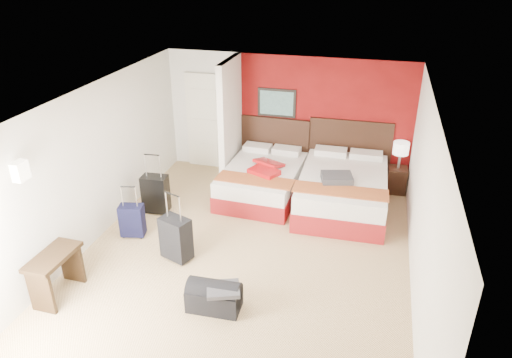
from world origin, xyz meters
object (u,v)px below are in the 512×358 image
(table_lamp, at_px, (400,155))
(suitcase_black, at_px, (156,195))
(duffel_bag, at_px, (214,297))
(suitcase_charcoal, at_px, (176,240))
(bed_right, at_px, (342,191))
(bed_left, at_px, (262,181))
(nightstand, at_px, (396,180))
(red_suitcase_open, at_px, (266,168))
(desk, at_px, (57,275))
(suitcase_navy, at_px, (132,222))

(table_lamp, xyz_separation_m, suitcase_black, (-4.22, -1.93, -0.44))
(duffel_bag, bearing_deg, suitcase_charcoal, 133.13)
(suitcase_charcoal, bearing_deg, bed_right, 65.12)
(bed_left, relative_size, nightstand, 3.86)
(bed_left, height_order, nightstand, bed_left)
(bed_left, relative_size, red_suitcase_open, 2.68)
(bed_left, xyz_separation_m, duffel_bag, (0.17, -3.32, -0.12))
(duffel_bag, bearing_deg, desk, -174.18)
(red_suitcase_open, bearing_deg, bed_right, 23.93)
(red_suitcase_open, xyz_separation_m, nightstand, (2.41, 0.91, -0.38))
(nightstand, relative_size, suitcase_navy, 0.95)
(red_suitcase_open, xyz_separation_m, suitcase_charcoal, (-0.87, -2.28, -0.30))
(nightstand, height_order, suitcase_navy, suitcase_navy)
(suitcase_black, height_order, desk, suitcase_black)
(red_suitcase_open, distance_m, duffel_bag, 3.25)
(nightstand, distance_m, desk, 6.31)
(nightstand, relative_size, duffel_bag, 0.73)
(duffel_bag, bearing_deg, table_lamp, 58.61)
(red_suitcase_open, height_order, suitcase_black, red_suitcase_open)
(nightstand, distance_m, duffel_bag, 4.75)
(suitcase_charcoal, height_order, suitcase_navy, suitcase_charcoal)
(bed_right, bearing_deg, red_suitcase_open, 178.65)
(duffel_bag, bearing_deg, suitcase_navy, 142.79)
(desk, bearing_deg, suitcase_black, 84.95)
(suitcase_charcoal, relative_size, suitcase_navy, 1.25)
(suitcase_navy, bearing_deg, nightstand, 21.76)
(nightstand, bearing_deg, desk, -138.59)
(suitcase_black, xyz_separation_m, suitcase_charcoal, (0.94, -1.26, -0.00))
(suitcase_charcoal, xyz_separation_m, desk, (-1.22, -1.22, -0.00))
(bed_left, distance_m, table_lamp, 2.68)
(nightstand, bearing_deg, duffel_bag, -122.62)
(table_lamp, relative_size, desk, 0.66)
(bed_left, xyz_separation_m, desk, (-1.99, -3.61, 0.04))
(bed_left, xyz_separation_m, suitcase_black, (-1.71, -1.12, 0.04))
(table_lamp, bearing_deg, duffel_bag, -119.61)
(red_suitcase_open, height_order, suitcase_navy, red_suitcase_open)
(bed_left, xyz_separation_m, nightstand, (2.51, 0.81, -0.04))
(suitcase_navy, height_order, duffel_bag, suitcase_navy)
(desk, bearing_deg, red_suitcase_open, 60.73)
(suitcase_black, bearing_deg, duffel_bag, -53.27)
(table_lamp, bearing_deg, suitcase_charcoal, -135.80)
(nightstand, bearing_deg, red_suitcase_open, -162.42)
(nightstand, xyz_separation_m, duffel_bag, (-2.34, -4.12, -0.08))
(table_lamp, bearing_deg, bed_right, -136.67)
(suitcase_black, bearing_deg, nightstand, 20.89)
(table_lamp, height_order, suitcase_navy, table_lamp)
(bed_right, height_order, red_suitcase_open, red_suitcase_open)
(red_suitcase_open, distance_m, suitcase_navy, 2.64)
(bed_left, bearing_deg, suitcase_black, -143.97)
(bed_right, bearing_deg, desk, -136.17)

